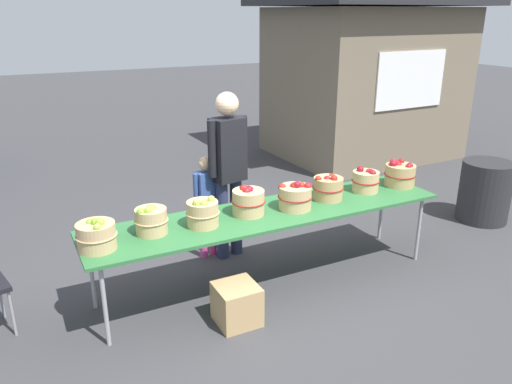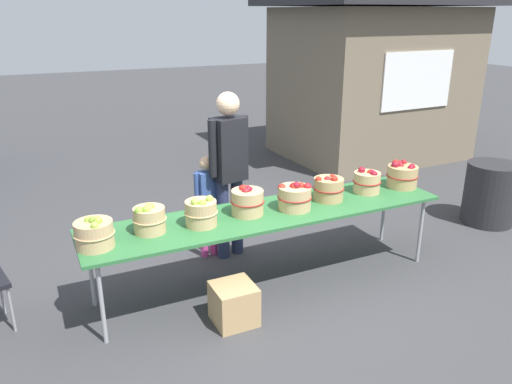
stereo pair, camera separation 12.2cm
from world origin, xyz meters
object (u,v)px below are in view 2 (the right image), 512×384
Objects in this scene: market_table at (270,215)px; apple_basket_red_0 at (247,201)px; vendor_adult at (229,163)px; trash_barrel at (490,193)px; apple_basket_red_3 at (367,182)px; child_customer at (208,198)px; apple_basket_green_2 at (201,212)px; apple_basket_green_1 at (149,219)px; apple_basket_red_1 at (295,197)px; apple_basket_red_4 at (402,175)px; apple_basket_green_0 at (94,234)px; apple_basket_red_2 at (328,188)px; produce_crate at (234,304)px.

apple_basket_red_0 is at bearing 169.55° from market_table.
vendor_adult is 3.40m from trash_barrel.
apple_basket_red_3 is 1.68m from child_customer.
child_customer is (0.36, 0.83, -0.21)m from apple_basket_green_2.
apple_basket_green_1 is 1.24m from vendor_adult.
apple_basket_red_1 is at bearing -174.46° from apple_basket_red_3.
vendor_adult is at bearing 115.57° from apple_basket_red_1.
trash_barrel is at bearing 3.79° from apple_basket_red_1.
apple_basket_red_1 is at bearing -176.21° from trash_barrel.
apple_basket_red_1 reaches higher than apple_basket_green_1.
apple_basket_red_1 is 1.04m from child_customer.
apple_basket_red_4 is (2.74, 0.01, 0.01)m from apple_basket_green_1.
apple_basket_red_4 is (1.82, -0.01, -0.00)m from apple_basket_red_0.
apple_basket_green_1 is (0.47, 0.10, 0.00)m from apple_basket_green_0.
apple_basket_green_1 is 0.85× the size of apple_basket_red_4.
child_customer reaches higher than trash_barrel.
apple_basket_red_3 is 1.45m from vendor_adult.
trash_barrel is at bearing 159.11° from vendor_adult.
apple_basket_red_2 is at bearing 9.81° from apple_basket_red_1.
apple_basket_red_0 reaches higher than apple_basket_green_0.
child_customer is (-0.22, 0.09, -0.39)m from vendor_adult.
apple_basket_red_3 is at bearing 146.14° from child_customer.
apple_basket_red_0 is (0.92, 0.01, 0.01)m from apple_basket_green_1.
trash_barrel is at bearing 162.55° from child_customer.
apple_basket_green_2 is at bearing -177.97° from market_table.
apple_basket_red_4 reaches higher than apple_basket_red_0.
apple_basket_red_0 is 0.95m from produce_crate.
apple_basket_red_0 is 0.18× the size of vendor_adult.
apple_basket_green_2 is 1.02× the size of apple_basket_red_3.
vendor_adult is at bearing 139.26° from apple_basket_red_2.
produce_crate is at bearing -125.27° from apple_basket_red_0.
vendor_adult is (-1.72, 0.68, 0.17)m from apple_basket_red_4.
apple_basket_red_1 is 0.98× the size of apple_basket_red_4.
market_table is 0.92m from produce_crate.
apple_basket_red_4 reaches higher than trash_barrel.
market_table is at bearing 105.30° from child_customer.
apple_basket_green_1 is at bearing -179.72° from apple_basket_red_2.
vendor_adult is (-0.11, 0.71, 0.33)m from market_table.
apple_basket_red_3 is at bearing 16.87° from produce_crate.
apple_basket_red_1 is at bearing 1.09° from apple_basket_green_0.
apple_basket_red_1 reaches higher than produce_crate.
apple_basket_red_4 reaches higher than apple_basket_green_2.
apple_basket_green_0 is at bearing 158.52° from produce_crate.
apple_basket_green_2 is at bearing -177.33° from trash_barrel.
vendor_adult is at bearing 158.39° from apple_basket_red_4.
apple_basket_red_0 is 1.37m from apple_basket_red_3.
child_customer is at bearing 79.05° from produce_crate.
apple_basket_red_2 is 0.94× the size of apple_basket_red_4.
trash_barrel is at bearing 2.75° from apple_basket_red_2.
vendor_adult reaches higher than apple_basket_red_2.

